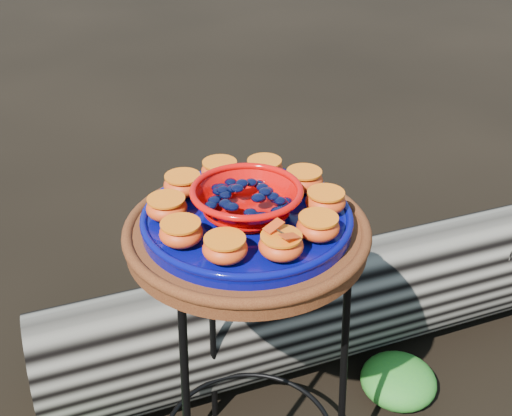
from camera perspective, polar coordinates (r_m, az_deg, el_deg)
name	(u,v)px	position (r m, az deg, el deg)	size (l,w,h in m)	color
plant_stand	(248,375)	(1.45, -0.70, -14.63)	(0.44, 0.44, 0.70)	black
terracotta_saucer	(247,235)	(1.22, -0.81, -2.38)	(0.46, 0.46, 0.04)	#401408
cobalt_plate	(247,220)	(1.20, -0.82, -1.12)	(0.39, 0.39, 0.03)	#050C48
red_bowl	(247,202)	(1.18, -0.83, 0.54)	(0.20, 0.20, 0.05)	#C90705
glass_gems	(247,183)	(1.16, -0.85, 2.26)	(0.15, 0.15, 0.03)	black
orange_half_0	(281,246)	(1.07, 2.24, -3.38)	(0.08, 0.08, 0.04)	red
orange_half_1	(318,227)	(1.12, 5.53, -1.71)	(0.08, 0.08, 0.04)	red
orange_half_2	(325,202)	(1.20, 6.19, 0.56)	(0.08, 0.08, 0.04)	red
orange_half_3	(304,180)	(1.27, 4.28, 2.47)	(0.08, 0.08, 0.04)	red
orange_half_4	(264,169)	(1.31, 0.75, 3.46)	(0.08, 0.08, 0.04)	red
orange_half_5	(220,171)	(1.30, -3.23, 3.31)	(0.08, 0.08, 0.04)	red
orange_half_6	(183,185)	(1.26, -6.51, 2.06)	(0.08, 0.08, 0.04)	red
orange_half_7	(167,208)	(1.19, -7.94, -0.01)	(0.08, 0.08, 0.04)	red
orange_half_8	(181,233)	(1.11, -6.67, -2.23)	(0.08, 0.08, 0.04)	red
orange_half_9	(225,249)	(1.06, -2.77, -3.63)	(0.08, 0.08, 0.04)	red
butterfly	(281,232)	(1.06, 2.27, -2.16)	(0.07, 0.05, 0.01)	red
driftwood_log	(340,299)	(1.96, 7.49, -8.05)	(1.77, 0.47, 0.33)	black
foliage_right	(399,380)	(1.90, 12.55, -14.66)	(0.21, 0.21, 0.11)	#236922
foliage_back	(144,340)	(1.95, -9.94, -11.50)	(0.35, 0.35, 0.17)	#236922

